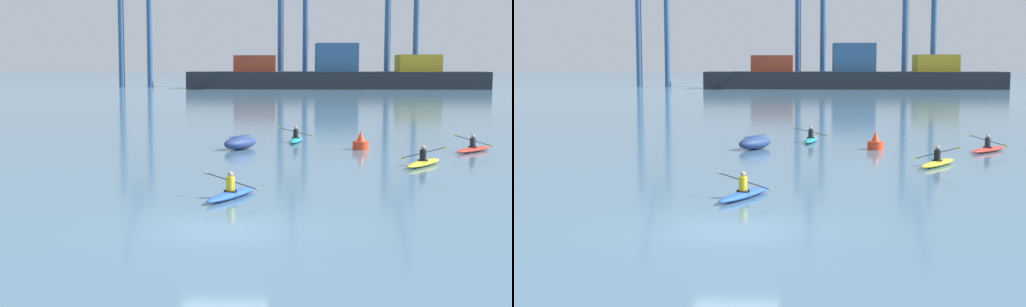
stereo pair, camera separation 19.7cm
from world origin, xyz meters
The scene contains 11 objects.
ground_plane centered at (0.00, 0.00, 0.00)m, with size 800.00×800.00×0.00m, color #476B84.
container_barge centered at (11.26, 124.62, 2.56)m, with size 55.92×10.71×8.52m.
gantry_crane_west centered at (-29.20, 135.07, 16.15)m, with size 7.10×19.01×33.48m.
gantry_crane_west_mid centered at (3.09, 134.36, 15.43)m, with size 6.25×17.61×31.05m.
gantry_crane_east_mid centered at (24.62, 131.82, 16.77)m, with size 6.84×21.34×33.18m.
capsized_dinghy centered at (-0.74, 20.46, 0.35)m, with size 2.31×2.79×0.76m.
channel_buoy centered at (5.87, 20.60, 0.36)m, with size 0.90×0.90×1.00m.
kayak_blue centered at (-0.11, 5.10, 0.17)m, with size 2.07×3.34×0.95m.
kayak_teal centered at (2.37, 24.52, 0.17)m, with size 2.23×3.45×0.95m.
kayak_yellow centered at (8.10, 13.90, 0.17)m, with size 2.36×3.18×0.99m.
kayak_red centered at (11.75, 19.65, 0.17)m, with size 2.69×2.95×0.95m.
Camera 1 is at (1.78, -21.11, 4.66)m, focal length 53.54 mm.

